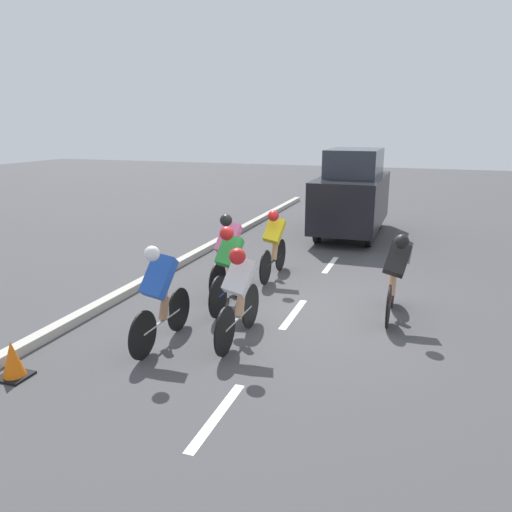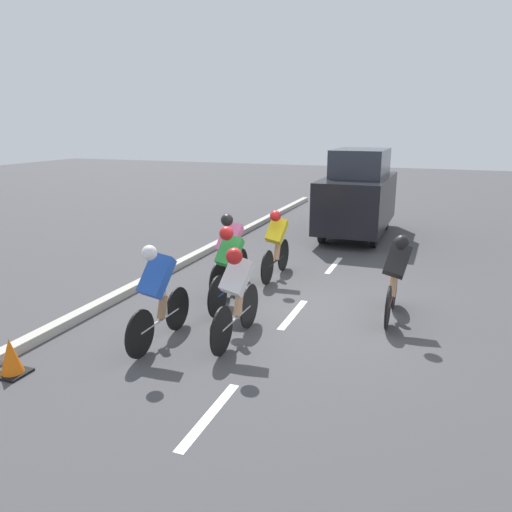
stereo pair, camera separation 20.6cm
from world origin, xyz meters
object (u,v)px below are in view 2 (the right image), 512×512
cyclist_pink (230,251)px  support_car (358,194)px  cyclist_yellow (276,242)px  traffic_cone (11,357)px  cyclist_blue (158,292)px  cyclist_white (236,292)px  cyclist_black (395,274)px  cyclist_green (230,265)px

cyclist_pink → support_car: support_car is taller
cyclist_yellow → traffic_cone: bearing=70.2°
cyclist_pink → support_car: size_ratio=0.44×
cyclist_blue → cyclist_white: size_ratio=0.98×
cyclist_blue → cyclist_black: 3.72m
cyclist_pink → cyclist_black: size_ratio=1.07×
traffic_cone → cyclist_white: bearing=-140.4°
cyclist_blue → traffic_cone: size_ratio=3.47×
cyclist_black → traffic_cone: size_ratio=3.35×
cyclist_yellow → cyclist_green: bearing=84.7°
cyclist_pink → cyclist_black: bearing=174.2°
cyclist_white → cyclist_pink: (0.98, -2.00, 0.02)m
support_car → traffic_cone: support_car is taller
cyclist_white → cyclist_blue: bearing=24.3°
cyclist_blue → traffic_cone: bearing=48.3°
cyclist_blue → support_car: (-1.38, -8.33, 0.39)m
cyclist_yellow → cyclist_pink: bearing=66.3°
support_car → cyclist_pink: bearing=77.0°
support_car → cyclist_black: bearing=105.0°
traffic_cone → cyclist_black: bearing=-140.3°
cyclist_white → cyclist_yellow: (0.47, -3.17, -0.02)m
cyclist_black → support_car: bearing=-75.0°
support_car → traffic_cone: bearing=74.7°
cyclist_pink → traffic_cone: 4.15m
cyclist_white → traffic_cone: 3.03m
cyclist_white → support_car: size_ratio=0.43×
cyclist_green → traffic_cone: 3.58m
cyclist_pink → cyclist_yellow: 1.28m
cyclist_blue → cyclist_white: 1.11m
cyclist_green → cyclist_white: bearing=117.8°
cyclist_blue → cyclist_black: (-3.04, -2.15, -0.02)m
cyclist_blue → cyclist_black: size_ratio=1.03×
cyclist_pink → traffic_cone: (1.31, 3.90, -0.57)m
cyclist_white → cyclist_pink: cyclist_pink is taller
cyclist_green → traffic_cone: (1.65, 3.13, -0.55)m
cyclist_blue → cyclist_yellow: 3.67m
cyclist_pink → traffic_cone: cyclist_pink is taller
cyclist_blue → cyclist_yellow: (-0.54, -3.63, -0.04)m
cyclist_blue → cyclist_white: cyclist_blue is taller
cyclist_black → cyclist_white: bearing=39.9°
cyclist_pink → cyclist_yellow: cyclist_pink is taller
cyclist_pink → support_car: 6.04m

